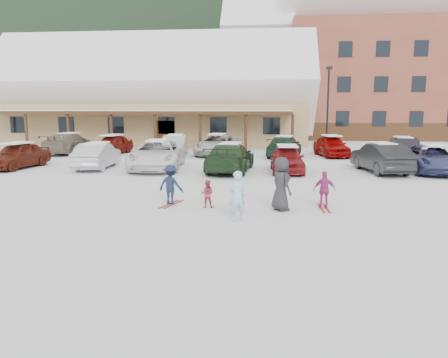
# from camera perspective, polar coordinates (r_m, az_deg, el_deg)

# --- Properties ---
(ground) EXTENTS (160.00, 160.00, 0.00)m
(ground) POSITION_cam_1_polar(r_m,az_deg,el_deg) (13.82, -1.66, -4.75)
(ground) COLOR white
(ground) RESTS_ON ground
(forested_hillside) EXTENTS (300.00, 70.00, 38.00)m
(forested_hillside) POSITION_cam_1_polar(r_m,az_deg,el_deg) (99.53, 4.96, 18.46)
(forested_hillside) COLOR black
(forested_hillside) RESTS_ON ground
(day_lodge) EXTENTS (29.12, 12.50, 10.38)m
(day_lodge) POSITION_cam_1_polar(r_m,az_deg,el_deg) (42.62, -8.96, 10.10)
(day_lodge) COLOR tan
(day_lodge) RESTS_ON ground
(alpine_hotel) EXTENTS (31.48, 14.01, 21.48)m
(alpine_hotel) POSITION_cam_1_polar(r_m,az_deg,el_deg) (53.05, 20.08, 14.58)
(alpine_hotel) COLOR brown
(alpine_hotel) RESTS_ON ground
(lamp_post) EXTENTS (0.50, 0.25, 6.67)m
(lamp_post) POSITION_cam_1_polar(r_m,az_deg,el_deg) (38.29, 13.41, 9.74)
(lamp_post) COLOR black
(lamp_post) RESTS_ON ground
(conifer_2) EXTENTS (5.28, 5.28, 12.24)m
(conifer_2) POSITION_cam_1_polar(r_m,az_deg,el_deg) (63.84, -24.59, 11.72)
(conifer_2) COLOR black
(conifer_2) RESTS_ON ground
(conifer_3) EXTENTS (3.96, 3.96, 9.18)m
(conifer_3) POSITION_cam_1_polar(r_m,az_deg,el_deg) (57.47, 10.21, 11.04)
(conifer_3) COLOR black
(conifer_3) RESTS_ON ground
(adult_skier) EXTENTS (0.66, 0.57, 1.52)m
(adult_skier) POSITION_cam_1_polar(r_m,az_deg,el_deg) (13.00, 1.68, -2.23)
(adult_skier) COLOR #ABD8EC
(adult_skier) RESTS_ON ground
(toddler_red) EXTENTS (0.47, 0.37, 0.94)m
(toddler_red) POSITION_cam_1_polar(r_m,az_deg,el_deg) (14.79, -2.22, -1.95)
(toddler_red) COLOR #A93545
(toddler_red) RESTS_ON ground
(child_navy) EXTENTS (1.02, 0.75, 1.41)m
(child_navy) POSITION_cam_1_polar(r_m,az_deg,el_deg) (15.26, -6.96, -0.76)
(child_navy) COLOR #151E38
(child_navy) RESTS_ON ground
(skis_child_navy) EXTENTS (0.57, 1.40, 0.03)m
(skis_child_navy) POSITION_cam_1_polar(r_m,az_deg,el_deg) (15.39, -6.91, -3.28)
(skis_child_navy) COLOR #AC2818
(skis_child_navy) RESTS_ON ground
(child_magenta) EXTENTS (0.75, 0.33, 1.27)m
(child_magenta) POSITION_cam_1_polar(r_m,az_deg,el_deg) (14.98, 12.99, -1.39)
(child_magenta) COLOR #B12E7C
(child_magenta) RESTS_ON ground
(skis_child_magenta) EXTENTS (0.23, 1.40, 0.03)m
(skis_child_magenta) POSITION_cam_1_polar(r_m,az_deg,el_deg) (15.11, 12.91, -3.70)
(skis_child_magenta) COLOR #AC2818
(skis_child_magenta) RESTS_ON ground
(bystander_dark) EXTENTS (0.93, 1.03, 1.77)m
(bystander_dark) POSITION_cam_1_polar(r_m,az_deg,el_deg) (14.40, 7.47, -0.64)
(bystander_dark) COLOR #2A2A2D
(bystander_dark) RESTS_ON ground
(parked_car_0) EXTENTS (2.25, 4.35, 1.42)m
(parked_car_0) POSITION_cam_1_polar(r_m,az_deg,el_deg) (26.76, -25.34, 2.80)
(parked_car_0) COLOR #581D10
(parked_car_0) RESTS_ON ground
(parked_car_1) EXTENTS (1.78, 4.39, 1.42)m
(parked_car_1) POSITION_cam_1_polar(r_m,az_deg,el_deg) (25.09, -16.22, 2.95)
(parked_car_1) COLOR silver
(parked_car_1) RESTS_ON ground
(parked_car_2) EXTENTS (3.14, 5.89, 1.57)m
(parked_car_2) POSITION_cam_1_polar(r_m,az_deg,el_deg) (24.18, -8.72, 3.17)
(parked_car_2) COLOR white
(parked_car_2) RESTS_ON ground
(parked_car_3) EXTENTS (2.50, 5.28, 1.49)m
(parked_car_3) POSITION_cam_1_polar(r_m,az_deg,el_deg) (22.95, 0.81, 2.84)
(parked_car_3) COLOR #203B1F
(parked_car_3) RESTS_ON ground
(parked_car_4) EXTENTS (1.77, 4.12, 1.39)m
(parked_car_4) POSITION_cam_1_polar(r_m,az_deg,el_deg) (22.99, 8.22, 2.63)
(parked_car_4) COLOR maroon
(parked_car_4) RESTS_ON ground
(parked_car_5) EXTENTS (2.36, 4.82, 1.52)m
(parked_car_5) POSITION_cam_1_polar(r_m,az_deg,el_deg) (24.11, 19.79, 2.64)
(parked_car_5) COLOR black
(parked_car_5) RESTS_ON ground
(parked_car_6) EXTENTS (2.82, 5.29, 1.42)m
(parked_car_6) POSITION_cam_1_polar(r_m,az_deg,el_deg) (25.13, 25.62, 2.40)
(parked_car_6) COLOR #3A3E70
(parked_car_6) RESTS_ON ground
(parked_car_7) EXTENTS (2.41, 5.24, 1.48)m
(parked_car_7) POSITION_cam_1_polar(r_m,az_deg,el_deg) (33.68, -19.56, 4.41)
(parked_car_7) COLOR #796D5A
(parked_car_7) RESTS_ON ground
(parked_car_8) EXTENTS (2.28, 4.27, 1.38)m
(parked_car_8) POSITION_cam_1_polar(r_m,az_deg,el_deg) (32.34, -14.42, 4.38)
(parked_car_8) COLOR maroon
(parked_car_8) RESTS_ON ground
(parked_car_9) EXTENTS (2.06, 4.54, 1.44)m
(parked_car_9) POSITION_cam_1_polar(r_m,az_deg,el_deg) (30.64, -6.35, 4.41)
(parked_car_9) COLOR #B1B0B5
(parked_car_9) RESTS_ON ground
(parked_car_10) EXTENTS (2.96, 5.54, 1.48)m
(parked_car_10) POSITION_cam_1_polar(r_m,az_deg,el_deg) (30.78, -0.89, 4.52)
(parked_car_10) COLOR silver
(parked_car_10) RESTS_ON ground
(parked_car_11) EXTENTS (2.76, 5.10, 1.40)m
(parked_car_11) POSITION_cam_1_polar(r_m,az_deg,el_deg) (30.02, 7.89, 4.24)
(parked_car_11) COLOR #1C3727
(parked_car_11) RESTS_ON ground
(parked_car_12) EXTENTS (2.38, 4.44, 1.44)m
(parked_car_12) POSITION_cam_1_polar(r_m,az_deg,el_deg) (30.85, 13.84, 4.22)
(parked_car_12) COLOR #990706
(parked_car_12) RESTS_ON ground
(parked_car_13) EXTENTS (1.81, 4.32, 1.39)m
(parked_car_13) POSITION_cam_1_polar(r_m,az_deg,el_deg) (31.34, 22.28, 3.82)
(parked_car_13) COLOR black
(parked_car_13) RESTS_ON ground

